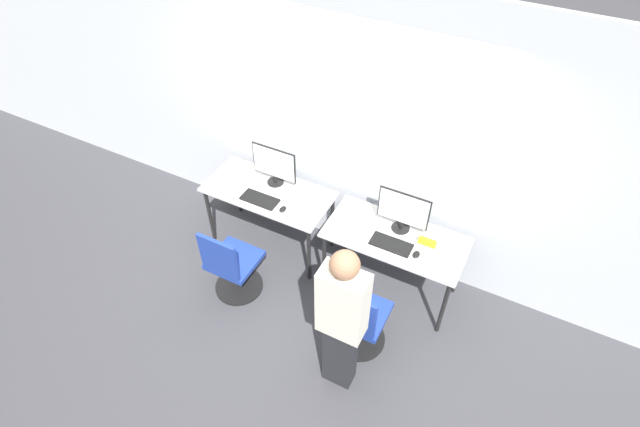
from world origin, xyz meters
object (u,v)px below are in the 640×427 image
at_px(keyboard_right, 391,244).
at_px(person_right, 342,319).
at_px(office_chair_left, 232,268).
at_px(monitor_left, 274,165).
at_px(monitor_right, 403,211).
at_px(keyboard_left, 260,199).
at_px(mouse_right, 416,254).
at_px(mouse_left, 283,209).
at_px(office_chair_right, 359,321).

xyz_separation_m(keyboard_right, person_right, (-0.02, -0.99, 0.12)).
height_order(office_chair_left, keyboard_right, office_chair_left).
xyz_separation_m(monitor_left, person_right, (1.34, -1.25, -0.10)).
xyz_separation_m(monitor_right, keyboard_right, (0.00, -0.23, -0.22)).
bearing_deg(keyboard_right, monitor_right, 90.00).
height_order(monitor_left, keyboard_left, monitor_left).
relative_size(monitor_left, person_right, 0.30).
height_order(office_chair_left, mouse_right, office_chair_left).
bearing_deg(mouse_left, person_right, -41.01).
bearing_deg(monitor_left, office_chair_left, -88.79).
bearing_deg(person_right, monitor_left, 137.02).
bearing_deg(mouse_left, keyboard_right, 3.14).
xyz_separation_m(office_chair_left, mouse_right, (1.59, 0.61, 0.41)).
bearing_deg(monitor_right, keyboard_right, -90.00).
distance_m(mouse_left, person_right, 1.42).
xyz_separation_m(keyboard_left, mouse_right, (1.61, 0.02, 0.01)).
bearing_deg(office_chair_right, office_chair_left, -179.73).
xyz_separation_m(office_chair_left, keyboard_right, (1.35, 0.63, 0.40)).
height_order(monitor_left, keyboard_right, monitor_left).
distance_m(monitor_left, keyboard_left, 0.37).
bearing_deg(keyboard_left, mouse_left, -4.69).
height_order(keyboard_left, mouse_right, mouse_right).
bearing_deg(keyboard_left, keyboard_right, 1.56).
relative_size(monitor_right, office_chair_right, 0.54).
height_order(mouse_left, mouse_right, same).
bearing_deg(monitor_left, office_chair_right, -33.28).
xyz_separation_m(mouse_right, person_right, (-0.26, -0.97, 0.12)).
bearing_deg(office_chair_left, mouse_left, 65.75).
bearing_deg(keyboard_left, monitor_right, 11.26).
distance_m(keyboard_left, monitor_right, 1.41).
xyz_separation_m(keyboard_right, mouse_right, (0.24, -0.02, 0.01)).
bearing_deg(monitor_right, office_chair_right, -91.08).
distance_m(monitor_left, monitor_right, 1.36).
xyz_separation_m(monitor_right, office_chair_right, (-0.02, -0.86, -0.62)).
distance_m(monitor_right, office_chair_right, 1.06).
bearing_deg(monitor_left, keyboard_right, -10.90).
xyz_separation_m(office_chair_left, office_chair_right, (1.33, 0.01, 0.00)).
distance_m(keyboard_right, office_chair_right, 0.74).
bearing_deg(mouse_right, keyboard_right, 175.97).
relative_size(office_chair_left, mouse_right, 9.82).
bearing_deg(office_chair_right, monitor_left, 146.72).
bearing_deg(office_chair_right, keyboard_right, 88.51).
distance_m(office_chair_left, monitor_right, 1.71).
bearing_deg(mouse_left, office_chair_right, -27.65).
bearing_deg(person_right, monitor_right, 88.99).
bearing_deg(person_right, office_chair_left, 164.79).
xyz_separation_m(monitor_left, monitor_right, (1.36, -0.03, 0.00)).
bearing_deg(monitor_right, monitor_left, 178.81).
bearing_deg(office_chair_right, mouse_right, 66.88).
distance_m(monitor_left, person_right, 1.84).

